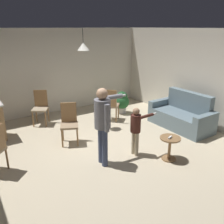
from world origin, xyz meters
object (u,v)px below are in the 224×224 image
(side_table_by_couch, at_px, (170,146))
(dining_chair_centre_back, at_px, (69,122))
(person_adult, at_px, (103,119))
(spare_remote_on_table, at_px, (170,137))
(dining_chair_spare, at_px, (111,104))
(potted_plant_corner, at_px, (122,101))
(couch_floral, at_px, (182,116))
(dining_chair_by_counter, at_px, (40,106))
(person_child, at_px, (136,126))

(side_table_by_couch, distance_m, dining_chair_centre_back, 2.44)
(person_adult, distance_m, spare_remote_on_table, 1.48)
(dining_chair_spare, distance_m, potted_plant_corner, 0.80)
(dining_chair_centre_back, height_order, spare_remote_on_table, dining_chair_centre_back)
(potted_plant_corner, bearing_deg, dining_chair_centre_back, -155.22)
(couch_floral, bearing_deg, person_adult, 98.51)
(person_adult, bearing_deg, dining_chair_centre_back, -168.17)
(dining_chair_centre_back, height_order, dining_chair_spare, same)
(dining_chair_by_counter, bearing_deg, spare_remote_on_table, 145.93)
(couch_floral, height_order, person_adult, person_adult)
(person_adult, xyz_separation_m, person_child, (0.79, -0.06, -0.33))
(dining_chair_by_counter, height_order, potted_plant_corner, dining_chair_by_counter)
(person_adult, distance_m, potted_plant_corner, 3.26)
(couch_floral, xyz_separation_m, person_adult, (-2.90, -0.49, 0.68))
(person_adult, height_order, dining_chair_by_counter, person_adult)
(dining_chair_by_counter, bearing_deg, potted_plant_corner, -160.71)
(couch_floral, bearing_deg, dining_chair_by_counter, 52.47)
(couch_floral, bearing_deg, person_child, 103.53)
(person_child, xyz_separation_m, dining_chair_centre_back, (-0.98, 1.38, -0.15))
(dining_chair_by_counter, height_order, spare_remote_on_table, dining_chair_by_counter)
(dining_chair_spare, distance_m, spare_remote_on_table, 2.64)
(side_table_by_couch, distance_m, person_adult, 1.58)
(couch_floral, relative_size, potted_plant_corner, 2.45)
(dining_chair_by_counter, relative_size, potted_plant_corner, 1.35)
(side_table_by_couch, relative_size, spare_remote_on_table, 4.00)
(side_table_by_couch, relative_size, person_adult, 0.32)
(spare_remote_on_table, bearing_deg, couch_floral, 34.46)
(dining_chair_spare, bearing_deg, couch_floral, -1.27)
(person_child, xyz_separation_m, spare_remote_on_table, (0.46, -0.58, -0.15))
(couch_floral, xyz_separation_m, dining_chair_centre_back, (-3.08, 0.83, 0.21))
(dining_chair_spare, bearing_deg, person_adult, -81.35)
(person_child, distance_m, dining_chair_by_counter, 3.21)
(dining_chair_spare, xyz_separation_m, spare_remote_on_table, (-0.21, -2.63, -0.01))
(person_adult, bearing_deg, person_child, 89.75)
(person_child, bearing_deg, dining_chair_centre_back, -147.70)
(couch_floral, distance_m, person_adult, 3.02)
(dining_chair_by_counter, xyz_separation_m, spare_remote_on_table, (1.65, -3.56, -0.01))
(person_child, distance_m, dining_chair_spare, 2.16)
(couch_floral, height_order, dining_chair_spare, same)
(person_adult, xyz_separation_m, potted_plant_corner, (2.14, 2.39, -0.61))
(dining_chair_centre_back, bearing_deg, dining_chair_spare, -133.81)
(dining_chair_centre_back, distance_m, potted_plant_corner, 2.56)
(dining_chair_by_counter, height_order, dining_chair_spare, same)
(person_child, xyz_separation_m, potted_plant_corner, (1.34, 2.45, -0.28))
(person_adult, relative_size, dining_chair_by_counter, 1.64)
(couch_floral, xyz_separation_m, person_child, (-2.10, -0.55, 0.36))
(dining_chair_spare, xyz_separation_m, potted_plant_corner, (0.68, 0.40, -0.14))
(couch_floral, distance_m, side_table_by_couch, 1.96)
(person_child, height_order, dining_chair_by_counter, person_child)
(person_adult, distance_m, dining_chair_by_counter, 2.98)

